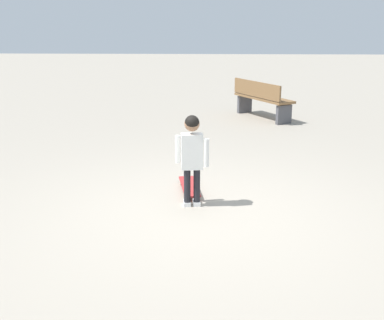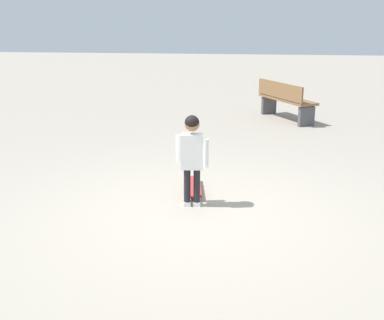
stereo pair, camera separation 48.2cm
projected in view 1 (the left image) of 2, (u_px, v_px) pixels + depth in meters
name	position (u px, v px, depth m)	size (l,w,h in m)	color
ground_plane	(204.00, 214.00, 5.18)	(50.00, 50.00, 0.00)	#9E9384
child_person	(192.00, 151.00, 5.24)	(0.39, 0.21, 1.06)	black
skateboard	(189.00, 187.00, 5.87)	(0.31, 0.76, 0.07)	#B22D2D
street_bench	(262.00, 99.00, 10.11)	(1.20, 1.60, 0.80)	brown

